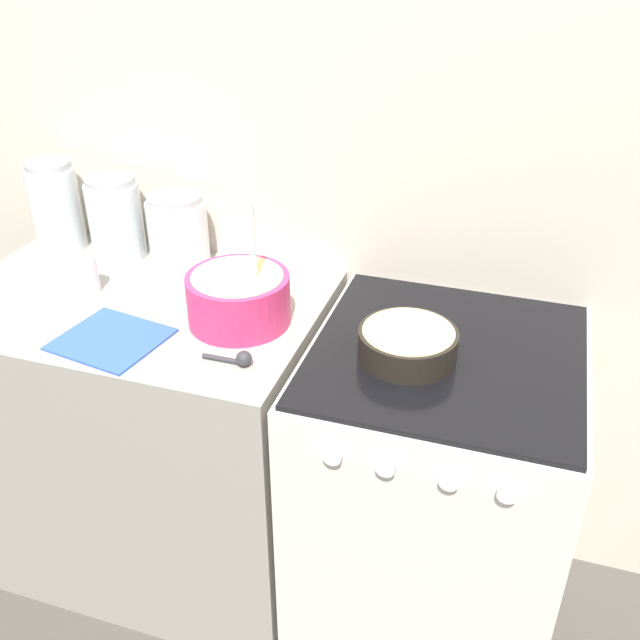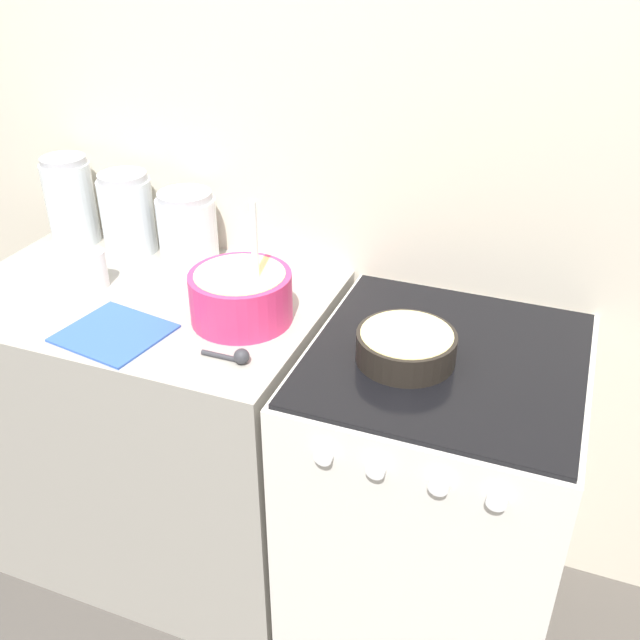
{
  "view_description": "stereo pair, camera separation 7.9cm",
  "coord_description": "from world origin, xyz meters",
  "px_view_note": "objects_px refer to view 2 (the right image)",
  "views": [
    {
      "loc": [
        0.47,
        -1.06,
        1.8
      ],
      "look_at": [
        0.04,
        0.29,
        0.95
      ],
      "focal_mm": 40.0,
      "sensor_mm": 36.0,
      "label": 1
    },
    {
      "loc": [
        0.55,
        -1.04,
        1.8
      ],
      "look_at": [
        0.04,
        0.29,
        0.95
      ],
      "focal_mm": 40.0,
      "sensor_mm": 36.0,
      "label": 2
    }
  ],
  "objects_px": {
    "stove": "(431,500)",
    "storage_jar_left": "(71,206)",
    "baking_pan": "(406,346)",
    "storage_jar_middle": "(128,218)",
    "tin_can": "(93,269)",
    "storage_jar_right": "(188,232)",
    "mixing_bowl": "(241,293)"
  },
  "relations": [
    {
      "from": "baking_pan",
      "to": "storage_jar_right",
      "type": "relative_size",
      "value": 1.1
    },
    {
      "from": "stove",
      "to": "storage_jar_left",
      "type": "height_order",
      "value": "storage_jar_left"
    },
    {
      "from": "baking_pan",
      "to": "storage_jar_right",
      "type": "xyz_separation_m",
      "value": [
        -0.71,
        0.27,
        0.05
      ]
    },
    {
      "from": "storage_jar_left",
      "to": "storage_jar_middle",
      "type": "relative_size",
      "value": 1.11
    },
    {
      "from": "stove",
      "to": "tin_can",
      "type": "xyz_separation_m",
      "value": [
        -0.95,
        -0.0,
        0.5
      ]
    },
    {
      "from": "baking_pan",
      "to": "storage_jar_middle",
      "type": "relative_size",
      "value": 0.96
    },
    {
      "from": "stove",
      "to": "storage_jar_right",
      "type": "height_order",
      "value": "storage_jar_right"
    },
    {
      "from": "mixing_bowl",
      "to": "storage_jar_left",
      "type": "distance_m",
      "value": 0.72
    },
    {
      "from": "baking_pan",
      "to": "storage_jar_left",
      "type": "height_order",
      "value": "storage_jar_left"
    },
    {
      "from": "stove",
      "to": "storage_jar_middle",
      "type": "height_order",
      "value": "storage_jar_middle"
    },
    {
      "from": "storage_jar_left",
      "to": "tin_can",
      "type": "bearing_deg",
      "value": -44.29
    },
    {
      "from": "mixing_bowl",
      "to": "tin_can",
      "type": "relative_size",
      "value": 3.16
    },
    {
      "from": "storage_jar_left",
      "to": "tin_can",
      "type": "xyz_separation_m",
      "value": [
        0.23,
        -0.23,
        -0.06
      ]
    },
    {
      "from": "stove",
      "to": "storage_jar_right",
      "type": "relative_size",
      "value": 4.4
    },
    {
      "from": "storage_jar_middle",
      "to": "tin_can",
      "type": "distance_m",
      "value": 0.23
    },
    {
      "from": "stove",
      "to": "storage_jar_right",
      "type": "xyz_separation_m",
      "value": [
        -0.79,
        0.22,
        0.54
      ]
    },
    {
      "from": "storage_jar_left",
      "to": "storage_jar_middle",
      "type": "xyz_separation_m",
      "value": [
        0.2,
        0.0,
        -0.01
      ]
    },
    {
      "from": "tin_can",
      "to": "mixing_bowl",
      "type": "bearing_deg",
      "value": -2.27
    },
    {
      "from": "storage_jar_left",
      "to": "storage_jar_right",
      "type": "height_order",
      "value": "storage_jar_left"
    },
    {
      "from": "storage_jar_middle",
      "to": "storage_jar_right",
      "type": "height_order",
      "value": "storage_jar_middle"
    },
    {
      "from": "mixing_bowl",
      "to": "storage_jar_middle",
      "type": "bearing_deg",
      "value": 153.18
    },
    {
      "from": "tin_can",
      "to": "stove",
      "type": "bearing_deg",
      "value": 0.16
    },
    {
      "from": "storage_jar_right",
      "to": "tin_can",
      "type": "height_order",
      "value": "storage_jar_right"
    },
    {
      "from": "stove",
      "to": "storage_jar_left",
      "type": "xyz_separation_m",
      "value": [
        -1.18,
        0.22,
        0.56
      ]
    },
    {
      "from": "tin_can",
      "to": "storage_jar_middle",
      "type": "bearing_deg",
      "value": 98.94
    },
    {
      "from": "storage_jar_left",
      "to": "storage_jar_right",
      "type": "bearing_deg",
      "value": 0.0
    },
    {
      "from": "storage_jar_middle",
      "to": "storage_jar_left",
      "type": "bearing_deg",
      "value": 180.0
    },
    {
      "from": "stove",
      "to": "baking_pan",
      "type": "distance_m",
      "value": 0.5
    },
    {
      "from": "storage_jar_left",
      "to": "tin_can",
      "type": "distance_m",
      "value": 0.33
    },
    {
      "from": "tin_can",
      "to": "storage_jar_left",
      "type": "bearing_deg",
      "value": 135.71
    },
    {
      "from": "storage_jar_left",
      "to": "storage_jar_middle",
      "type": "distance_m",
      "value": 0.2
    },
    {
      "from": "baking_pan",
      "to": "tin_can",
      "type": "height_order",
      "value": "tin_can"
    }
  ]
}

